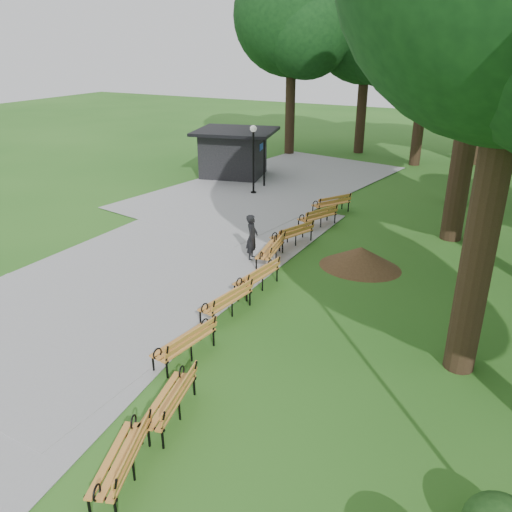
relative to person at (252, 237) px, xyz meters
The scene contains 15 objects.
ground 5.04m from the person, 76.40° to the right, with size 100.00×100.00×0.00m, color #275F1B.
path 3.46m from the person, 147.06° to the right, with size 12.00×38.00×0.06m, color #98989B.
person is the anchor object (origin of this frame).
kiosk 11.97m from the person, 122.75° to the left, with size 4.17×3.63×2.61m, color black, non-canonical shape.
lamp_post 8.46m from the person, 117.30° to the left, with size 0.32×0.32×3.35m.
dirt_mound 3.73m from the person, 16.76° to the left, with size 2.32×2.32×0.73m, color #47301C.
bench_0 10.03m from the person, 75.33° to the right, with size 1.90×0.64×0.88m, color orange, non-canonical shape.
bench_1 8.36m from the person, 73.76° to the right, with size 1.90×0.64×0.88m, color orange, non-canonical shape.
bench_2 6.28m from the person, 77.22° to the right, with size 1.90×0.64×0.88m, color orange, non-canonical shape.
bench_3 4.00m from the person, 72.77° to the right, with size 1.90×0.64×0.88m, color orange, non-canonical shape.
bench_4 2.36m from the person, 58.86° to the right, with size 1.90×0.64×0.88m, color orange, non-canonical shape.
bench_5 0.75m from the person, ahead, with size 1.90×0.64×0.88m, color orange, non-canonical shape.
bench_6 2.03m from the person, 70.41° to the left, with size 1.90×0.64×0.88m, color orange, non-canonical shape.
bench_7 4.31m from the person, 79.60° to the left, with size 1.90×0.64×0.88m, color orange, non-canonical shape.
bench_8 6.23m from the person, 83.86° to the left, with size 1.90×0.64×0.88m, color orange, non-canonical shape.
Camera 1 is at (6.59, -9.85, 7.11)m, focal length 36.26 mm.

